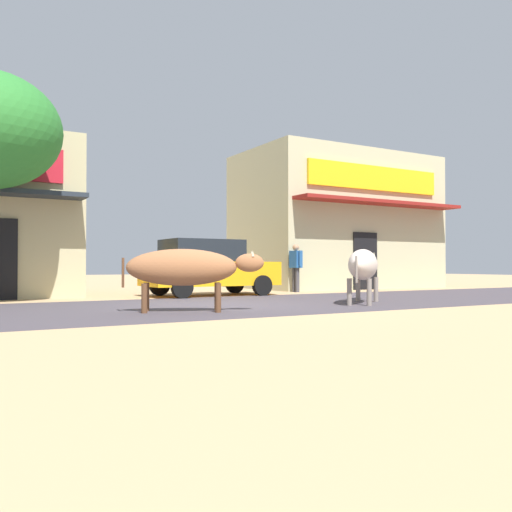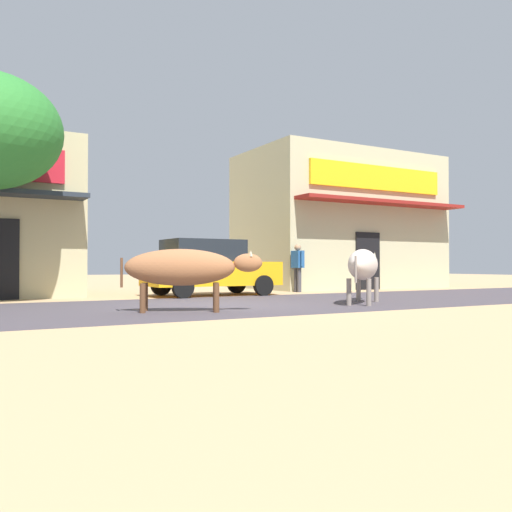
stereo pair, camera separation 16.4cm
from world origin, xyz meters
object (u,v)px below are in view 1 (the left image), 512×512
parked_hatchback_car (208,267)px  cow_near_brown (185,268)px  pedestrian_by_shop (296,264)px  cow_far_dark (364,265)px

parked_hatchback_car → cow_near_brown: (-2.72, -4.83, 0.01)m
parked_hatchback_car → cow_near_brown: size_ratio=1.51×
parked_hatchback_car → cow_near_brown: bearing=-119.4°
cow_near_brown → parked_hatchback_car: bearing=60.6°
parked_hatchback_car → cow_near_brown: 5.54m
parked_hatchback_car → pedestrian_by_shop: size_ratio=2.47×
cow_near_brown → cow_far_dark: cow_far_dark is taller
cow_near_brown → cow_far_dark: (4.53, 0.07, 0.05)m
parked_hatchback_car → pedestrian_by_shop: parked_hatchback_car is taller
pedestrian_by_shop → cow_far_dark: bearing=-107.2°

